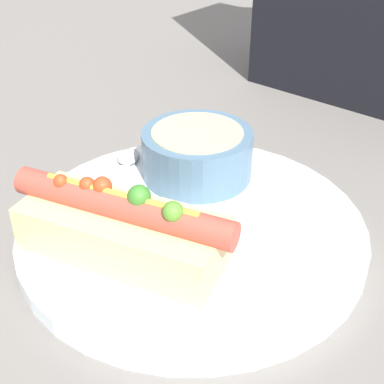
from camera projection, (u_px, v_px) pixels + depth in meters
name	position (u px, v px, depth m)	size (l,w,h in m)	color
ground_plane	(192.00, 236.00, 0.47)	(4.00, 4.00, 0.00)	slate
dinner_plate	(192.00, 229.00, 0.47)	(0.30, 0.30, 0.02)	white
hot_dog	(123.00, 227.00, 0.41)	(0.18, 0.11, 0.07)	#E5C17F
soup_bowl	(197.00, 152.00, 0.51)	(0.11, 0.11, 0.05)	slate
spoon	(124.00, 171.00, 0.53)	(0.10, 0.13, 0.01)	#B7B7BC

